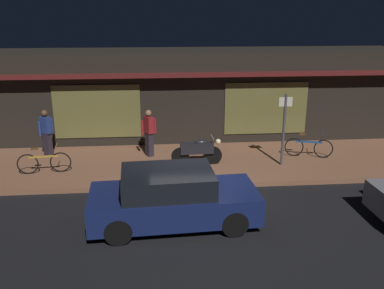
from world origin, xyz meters
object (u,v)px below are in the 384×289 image
at_px(person_photographer, 46,132).
at_px(parked_car_near, 172,198).
at_px(sign_post, 284,126).
at_px(bicycle_parked, 44,162).
at_px(person_bystander, 149,132).
at_px(motorcycle, 198,150).
at_px(bicycle_extra, 309,147).

distance_m(person_photographer, parked_car_near, 6.60).
xyz_separation_m(sign_post, parked_car_near, (-3.81, -3.49, -0.81)).
relative_size(person_photographer, sign_post, 0.70).
height_order(bicycle_parked, person_photographer, person_photographer).
height_order(person_photographer, sign_post, sign_post).
relative_size(sign_post, parked_car_near, 0.57).
bearing_deg(sign_post, person_bystander, 163.70).
xyz_separation_m(motorcycle, sign_post, (2.80, -0.26, 0.86)).
xyz_separation_m(person_photographer, parked_car_near, (4.20, -5.08, -0.32)).
relative_size(motorcycle, bicycle_extra, 1.06).
bearing_deg(parked_car_near, sign_post, 42.52).
bearing_deg(bicycle_extra, person_photographer, 174.39).
distance_m(bicycle_extra, parked_car_near, 6.50).
xyz_separation_m(motorcycle, person_bystander, (-1.62, 1.03, 0.38)).
relative_size(bicycle_parked, person_photographer, 0.99).
relative_size(motorcycle, bicycle_parked, 1.03).
distance_m(motorcycle, bicycle_parked, 4.94).
height_order(bicycle_parked, sign_post, sign_post).
xyz_separation_m(bicycle_parked, person_bystander, (3.31, 1.38, 0.52)).
xyz_separation_m(bicycle_parked, bicycle_extra, (8.89, 0.78, 0.00)).
bearing_deg(person_bystander, motorcycle, -32.43).
distance_m(bicycle_parked, parked_car_near, 5.20).
relative_size(person_bystander, sign_post, 0.70).
bearing_deg(bicycle_extra, person_bystander, 173.88).
xyz_separation_m(bicycle_parked, parked_car_near, (3.92, -3.41, 0.20)).
distance_m(bicycle_extra, sign_post, 1.68).
height_order(bicycle_parked, parked_car_near, parked_car_near).
bearing_deg(bicycle_parked, motorcycle, 4.03).
bearing_deg(sign_post, person_photographer, 168.73).
bearing_deg(bicycle_extra, bicycle_parked, -175.00).
distance_m(motorcycle, sign_post, 2.94).
bearing_deg(person_photographer, motorcycle, -14.35).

